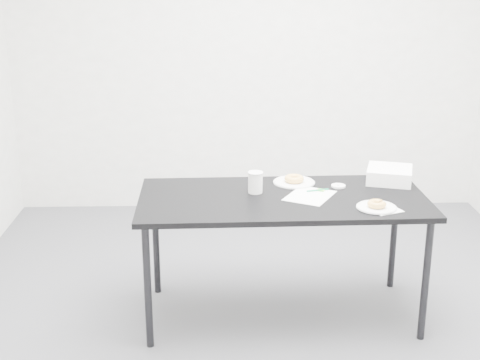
{
  "coord_description": "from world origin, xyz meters",
  "views": [
    {
      "loc": [
        -0.25,
        -3.64,
        2.06
      ],
      "look_at": [
        -0.13,
        0.02,
        0.88
      ],
      "focal_mm": 50.0,
      "sensor_mm": 36.0,
      "label": 1
    }
  ],
  "objects_px": {
    "pen": "(318,190)",
    "bakery_box": "(389,175)",
    "plate_near": "(377,207)",
    "donut_near": "(377,204)",
    "table": "(283,206)",
    "coffee_cup": "(255,182)",
    "donut_far": "(294,179)",
    "plate_far": "(294,182)",
    "scorecard": "(310,196)"
  },
  "relations": [
    {
      "from": "table",
      "to": "donut_far",
      "type": "distance_m",
      "value": 0.29
    },
    {
      "from": "pen",
      "to": "bakery_box",
      "type": "height_order",
      "value": "bakery_box"
    },
    {
      "from": "table",
      "to": "donut_far",
      "type": "xyz_separation_m",
      "value": [
        0.09,
        0.26,
        0.09
      ]
    },
    {
      "from": "table",
      "to": "coffee_cup",
      "type": "distance_m",
      "value": 0.21
    },
    {
      "from": "pen",
      "to": "donut_near",
      "type": "relative_size",
      "value": 1.31
    },
    {
      "from": "scorecard",
      "to": "plate_far",
      "type": "height_order",
      "value": "plate_far"
    },
    {
      "from": "plate_far",
      "to": "coffee_cup",
      "type": "height_order",
      "value": "coffee_cup"
    },
    {
      "from": "pen",
      "to": "plate_near",
      "type": "relative_size",
      "value": 0.62
    },
    {
      "from": "scorecard",
      "to": "pen",
      "type": "xyz_separation_m",
      "value": [
        0.06,
        0.08,
        0.01
      ]
    },
    {
      "from": "pen",
      "to": "donut_near",
      "type": "height_order",
      "value": "donut_near"
    },
    {
      "from": "plate_far",
      "to": "bakery_box",
      "type": "relative_size",
      "value": 0.96
    },
    {
      "from": "table",
      "to": "coffee_cup",
      "type": "relative_size",
      "value": 13.18
    },
    {
      "from": "plate_near",
      "to": "scorecard",
      "type": "bearing_deg",
      "value": 147.18
    },
    {
      "from": "table",
      "to": "pen",
      "type": "height_order",
      "value": "pen"
    },
    {
      "from": "donut_far",
      "to": "bakery_box",
      "type": "relative_size",
      "value": 0.45
    },
    {
      "from": "table",
      "to": "bakery_box",
      "type": "height_order",
      "value": "bakery_box"
    },
    {
      "from": "scorecard",
      "to": "plate_far",
      "type": "bearing_deg",
      "value": 133.77
    },
    {
      "from": "table",
      "to": "plate_near",
      "type": "xyz_separation_m",
      "value": [
        0.5,
        -0.21,
        0.06
      ]
    },
    {
      "from": "scorecard",
      "to": "donut_near",
      "type": "bearing_deg",
      "value": -3.92
    },
    {
      "from": "pen",
      "to": "donut_near",
      "type": "distance_m",
      "value": 0.42
    },
    {
      "from": "pen",
      "to": "table",
      "type": "bearing_deg",
      "value": -171.41
    },
    {
      "from": "plate_near",
      "to": "donut_near",
      "type": "distance_m",
      "value": 0.02
    },
    {
      "from": "table",
      "to": "pen",
      "type": "xyz_separation_m",
      "value": [
        0.22,
        0.09,
        0.07
      ]
    },
    {
      "from": "coffee_cup",
      "to": "bakery_box",
      "type": "relative_size",
      "value": 0.48
    },
    {
      "from": "donut_near",
      "to": "bakery_box",
      "type": "distance_m",
      "value": 0.51
    },
    {
      "from": "table",
      "to": "donut_far",
      "type": "height_order",
      "value": "donut_far"
    },
    {
      "from": "table",
      "to": "coffee_cup",
      "type": "xyz_separation_m",
      "value": [
        -0.16,
        0.08,
        0.12
      ]
    },
    {
      "from": "table",
      "to": "donut_near",
      "type": "height_order",
      "value": "donut_near"
    },
    {
      "from": "donut_near",
      "to": "bakery_box",
      "type": "bearing_deg",
      "value": 68.6
    },
    {
      "from": "plate_near",
      "to": "plate_far",
      "type": "xyz_separation_m",
      "value": [
        -0.41,
        0.47,
        -0.0
      ]
    },
    {
      "from": "donut_near",
      "to": "donut_far",
      "type": "bearing_deg",
      "value": 131.14
    },
    {
      "from": "scorecard",
      "to": "plate_far",
      "type": "relative_size",
      "value": 1.15
    },
    {
      "from": "table",
      "to": "bakery_box",
      "type": "bearing_deg",
      "value": 19.72
    },
    {
      "from": "plate_near",
      "to": "donut_far",
      "type": "xyz_separation_m",
      "value": [
        -0.41,
        0.47,
        0.02
      ]
    },
    {
      "from": "plate_far",
      "to": "donut_far",
      "type": "bearing_deg",
      "value": 0.0
    },
    {
      "from": "plate_near",
      "to": "donut_near",
      "type": "height_order",
      "value": "donut_near"
    },
    {
      "from": "table",
      "to": "plate_far",
      "type": "relative_size",
      "value": 6.58
    },
    {
      "from": "pen",
      "to": "coffee_cup",
      "type": "height_order",
      "value": "coffee_cup"
    },
    {
      "from": "plate_far",
      "to": "table",
      "type": "bearing_deg",
      "value": -110.03
    },
    {
      "from": "table",
      "to": "bakery_box",
      "type": "distance_m",
      "value": 0.75
    },
    {
      "from": "donut_far",
      "to": "coffee_cup",
      "type": "height_order",
      "value": "coffee_cup"
    },
    {
      "from": "plate_near",
      "to": "coffee_cup",
      "type": "height_order",
      "value": "coffee_cup"
    },
    {
      "from": "table",
      "to": "bakery_box",
      "type": "xyz_separation_m",
      "value": [
        0.69,
        0.26,
        0.1
      ]
    },
    {
      "from": "donut_far",
      "to": "pen",
      "type": "bearing_deg",
      "value": -53.25
    },
    {
      "from": "donut_near",
      "to": "bakery_box",
      "type": "height_order",
      "value": "bakery_box"
    },
    {
      "from": "coffee_cup",
      "to": "scorecard",
      "type": "bearing_deg",
      "value": -12.32
    },
    {
      "from": "scorecard",
      "to": "plate_far",
      "type": "distance_m",
      "value": 0.26
    },
    {
      "from": "pen",
      "to": "donut_far",
      "type": "height_order",
      "value": "donut_far"
    },
    {
      "from": "donut_near",
      "to": "bakery_box",
      "type": "xyz_separation_m",
      "value": [
        0.19,
        0.48,
        0.02
      ]
    },
    {
      "from": "table",
      "to": "plate_near",
      "type": "bearing_deg",
      "value": -24.08
    }
  ]
}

